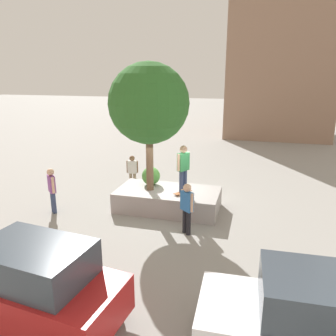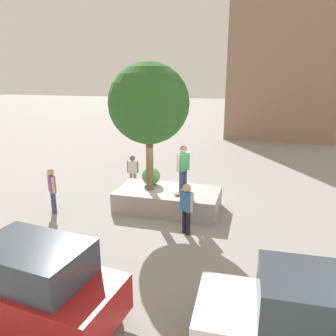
% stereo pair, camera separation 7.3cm
% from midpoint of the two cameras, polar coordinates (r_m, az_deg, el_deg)
% --- Properties ---
extents(ground_plane, '(120.00, 120.00, 0.00)m').
position_cam_midpoint_polar(ground_plane, '(13.30, 0.99, -6.98)').
color(ground_plane, gray).
extents(planter_ledge, '(3.98, 2.08, 0.79)m').
position_cam_midpoint_polar(planter_ledge, '(13.11, 0.16, -5.46)').
color(planter_ledge, gray).
rests_on(planter_ledge, ground).
extents(plaza_tree, '(2.99, 2.99, 4.84)m').
position_cam_midpoint_polar(plaza_tree, '(12.33, -3.15, 11.00)').
color(plaza_tree, brown).
rests_on(plaza_tree, planter_ledge).
extents(boxwood_shrub, '(0.75, 0.75, 0.75)m').
position_cam_midpoint_polar(boxwood_shrub, '(13.50, -2.78, -1.36)').
color(boxwood_shrub, '#4C8C3D').
rests_on(boxwood_shrub, planter_ledge).
extents(skateboard, '(0.62, 0.78, 0.07)m').
position_cam_midpoint_polar(skateboard, '(12.59, 2.75, -4.20)').
color(skateboard, brown).
rests_on(skateboard, planter_ledge).
extents(skateboarder, '(0.41, 0.54, 1.79)m').
position_cam_midpoint_polar(skateboarder, '(12.26, 2.81, 0.42)').
color(skateboarder, navy).
rests_on(skateboarder, skateboard).
extents(police_car, '(4.10, 2.02, 1.88)m').
position_cam_midpoint_polar(police_car, '(6.93, 24.13, -23.31)').
color(police_car, white).
rests_on(police_car, ground).
extents(sedan_parked, '(4.23, 2.27, 1.89)m').
position_cam_midpoint_polar(sedan_parked, '(7.87, -22.48, -17.90)').
color(sedan_parked, '#B21E1E').
rests_on(sedan_parked, ground).
extents(bystander_watching, '(0.49, 0.45, 1.76)m').
position_cam_midpoint_polar(bystander_watching, '(10.95, 3.40, -6.45)').
color(bystander_watching, black).
rests_on(bystander_watching, ground).
extents(passerby_with_bag, '(0.48, 0.47, 1.76)m').
position_cam_midpoint_polar(passerby_with_bag, '(13.35, -19.20, -3.14)').
color(passerby_with_bag, navy).
rests_on(passerby_with_bag, ground).
extents(pedestrian_crossing, '(0.53, 0.26, 1.58)m').
position_cam_midpoint_polar(pedestrian_crossing, '(15.34, -5.96, -0.29)').
color(pedestrian_crossing, '#847056').
rests_on(pedestrian_crossing, ground).
extents(plaza_lowrise_south, '(8.27, 6.42, 19.54)m').
position_cam_midpoint_polar(plaza_lowrise_south, '(30.34, 19.78, 23.83)').
color(plaza_lowrise_south, '#8C6B56').
rests_on(plaza_lowrise_south, ground).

